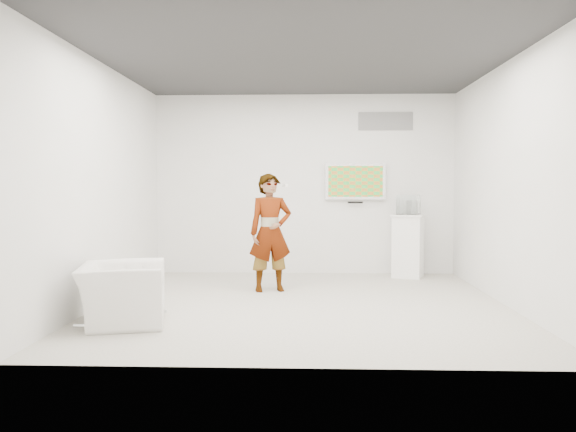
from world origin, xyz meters
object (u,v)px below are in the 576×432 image
(tv, at_px, (355,181))
(person, at_px, (270,233))
(pedestal, at_px, (408,246))
(armchair, at_px, (122,294))
(floor_uplight, at_px, (406,267))

(tv, xyz_separation_m, person, (-1.31, -1.60, -0.73))
(person, bearing_deg, tv, 34.50)
(person, bearing_deg, pedestal, 14.78)
(person, relative_size, armchair, 1.67)
(person, xyz_separation_m, pedestal, (2.14, 1.28, -0.31))
(floor_uplight, bearing_deg, person, -144.95)
(armchair, height_order, floor_uplight, armchair)
(tv, distance_m, armchair, 4.65)
(tv, bearing_deg, floor_uplight, -5.99)
(pedestal, relative_size, floor_uplight, 4.03)
(armchair, distance_m, floor_uplight, 4.99)
(tv, height_order, pedestal, tv)
(armchair, relative_size, floor_uplight, 3.89)
(person, height_order, floor_uplight, person)
(armchair, bearing_deg, tv, -51.39)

